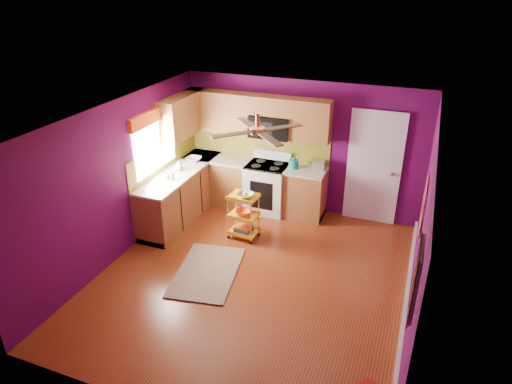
% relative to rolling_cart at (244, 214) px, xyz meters
% --- Properties ---
extents(ground, '(5.00, 5.00, 0.00)m').
position_rel_rolling_cart_xyz_m(ground, '(0.58, -1.05, -0.46)').
color(ground, '#65240F').
rests_on(ground, ground).
extents(room_envelope, '(4.54, 5.04, 2.52)m').
position_rel_rolling_cart_xyz_m(room_envelope, '(0.61, -1.05, 1.18)').
color(room_envelope, '#540948').
rests_on(room_envelope, ground).
extents(lower_cabinets, '(2.81, 2.31, 0.94)m').
position_rel_rolling_cart_xyz_m(lower_cabinets, '(-0.77, 0.76, -0.02)').
color(lower_cabinets, brown).
rests_on(lower_cabinets, ground).
extents(electric_range, '(0.76, 0.66, 1.13)m').
position_rel_rolling_cart_xyz_m(electric_range, '(0.03, 1.12, 0.03)').
color(electric_range, white).
rests_on(electric_range, ground).
extents(upper_cabinetry, '(2.80, 2.30, 1.26)m').
position_rel_rolling_cart_xyz_m(upper_cabinetry, '(-0.66, 1.12, 1.34)').
color(upper_cabinetry, brown).
rests_on(upper_cabinetry, ground).
extents(left_window, '(0.08, 1.35, 1.08)m').
position_rel_rolling_cart_xyz_m(left_window, '(-1.64, -0.00, 1.28)').
color(left_window, white).
rests_on(left_window, ground).
extents(panel_door, '(0.95, 0.11, 2.15)m').
position_rel_rolling_cart_xyz_m(panel_door, '(1.93, 1.41, 0.57)').
color(panel_door, white).
rests_on(panel_door, ground).
extents(right_wall_art, '(0.04, 2.74, 1.04)m').
position_rel_rolling_cart_xyz_m(right_wall_art, '(2.81, -1.39, 0.99)').
color(right_wall_art, black).
rests_on(right_wall_art, ground).
extents(ceiling_fan, '(1.01, 1.01, 0.26)m').
position_rel_rolling_cart_xyz_m(ceiling_fan, '(0.58, -0.85, 1.83)').
color(ceiling_fan, '#BF8C3F').
rests_on(ceiling_fan, ground).
extents(shag_rug, '(1.13, 1.59, 0.02)m').
position_rel_rolling_cart_xyz_m(shag_rug, '(-0.14, -1.17, -0.45)').
color(shag_rug, '#331C11').
rests_on(shag_rug, ground).
extents(rolling_cart, '(0.52, 0.40, 0.89)m').
position_rel_rolling_cart_xyz_m(rolling_cart, '(0.00, 0.00, 0.00)').
color(rolling_cart, yellow).
rests_on(rolling_cart, ground).
extents(teal_kettle, '(0.18, 0.18, 0.21)m').
position_rel_rolling_cart_xyz_m(teal_kettle, '(0.52, 1.15, 0.57)').
color(teal_kettle, teal).
rests_on(teal_kettle, lower_cabinets).
extents(toaster, '(0.22, 0.15, 0.18)m').
position_rel_rolling_cart_xyz_m(toaster, '(0.98, 1.24, 0.57)').
color(toaster, beige).
rests_on(toaster, lower_cabinets).
extents(soap_bottle_a, '(0.08, 0.08, 0.17)m').
position_rel_rolling_cart_xyz_m(soap_bottle_a, '(-1.32, -0.08, 0.57)').
color(soap_bottle_a, '#EA3F72').
rests_on(soap_bottle_a, lower_cabinets).
extents(soap_bottle_b, '(0.15, 0.15, 0.19)m').
position_rel_rolling_cart_xyz_m(soap_bottle_b, '(-1.39, 0.29, 0.58)').
color(soap_bottle_b, white).
rests_on(soap_bottle_b, lower_cabinets).
extents(counter_dish, '(0.28, 0.28, 0.07)m').
position_rel_rolling_cart_xyz_m(counter_dish, '(-1.36, 0.81, 0.52)').
color(counter_dish, white).
rests_on(counter_dish, lower_cabinets).
extents(counter_cup, '(0.13, 0.13, 0.11)m').
position_rel_rolling_cart_xyz_m(counter_cup, '(-1.39, -0.11, 0.54)').
color(counter_cup, white).
rests_on(counter_cup, lower_cabinets).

